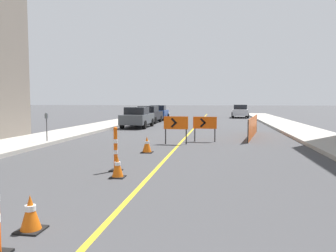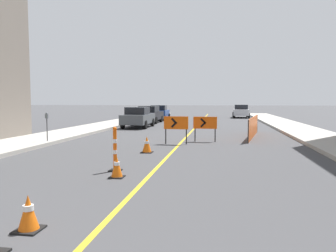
# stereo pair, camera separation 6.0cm
# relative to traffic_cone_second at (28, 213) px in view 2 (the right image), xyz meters

# --- Properties ---
(lane_stripe) EXTENTS (0.12, 53.73, 0.01)m
(lane_stripe) POSITION_rel_traffic_cone_second_xyz_m (1.09, 19.59, -0.28)
(lane_stripe) COLOR gold
(lane_stripe) RESTS_ON ground_plane
(sidewalk_left) EXTENTS (2.94, 53.73, 0.17)m
(sidewalk_left) POSITION_rel_traffic_cone_second_xyz_m (-6.24, 19.59, -0.20)
(sidewalk_left) COLOR #ADA89E
(sidewalk_left) RESTS_ON ground_plane
(sidewalk_right) EXTENTS (2.94, 53.73, 0.17)m
(sidewalk_right) POSITION_rel_traffic_cone_second_xyz_m (8.41, 19.59, -0.20)
(sidewalk_right) COLOR #ADA89E
(sidewalk_right) RESTS_ON ground_plane
(traffic_cone_second) EXTENTS (0.41, 0.41, 0.59)m
(traffic_cone_second) POSITION_rel_traffic_cone_second_xyz_m (0.00, 0.00, 0.00)
(traffic_cone_second) COLOR black
(traffic_cone_second) RESTS_ON ground_plane
(traffic_cone_third) EXTENTS (0.39, 0.39, 0.60)m
(traffic_cone_third) POSITION_rel_traffic_cone_second_xyz_m (0.26, 3.73, 0.01)
(traffic_cone_third) COLOR black
(traffic_cone_third) RESTS_ON ground_plane
(traffic_cone_fourth) EXTENTS (0.46, 0.46, 0.66)m
(traffic_cone_fourth) POSITION_rel_traffic_cone_second_xyz_m (0.11, 8.04, 0.04)
(traffic_cone_fourth) COLOR black
(traffic_cone_fourth) RESTS_ON ground_plane
(delineator_post_rear) EXTENTS (0.35, 0.35, 1.32)m
(delineator_post_rear) POSITION_rel_traffic_cone_second_xyz_m (-0.05, 4.52, 0.29)
(delineator_post_rear) COLOR black
(delineator_post_rear) RESTS_ON ground_plane
(arrow_barricade_primary) EXTENTS (1.18, 0.11, 1.33)m
(arrow_barricade_primary) POSITION_rel_traffic_cone_second_xyz_m (0.92, 10.80, 0.68)
(arrow_barricade_primary) COLOR #EF560C
(arrow_barricade_primary) RESTS_ON ground_plane
(arrow_barricade_secondary) EXTENTS (1.20, 0.09, 1.27)m
(arrow_barricade_secondary) POSITION_rel_traffic_cone_second_xyz_m (2.25, 11.94, 0.63)
(arrow_barricade_secondary) COLOR #EF560C
(arrow_barricade_secondary) RESTS_ON ground_plane
(safety_mesh_fence) EXTENTS (1.12, 6.18, 1.16)m
(safety_mesh_fence) POSITION_rel_traffic_cone_second_xyz_m (4.89, 14.60, 0.29)
(safety_mesh_fence) COLOR #EF560C
(safety_mesh_fence) RESTS_ON ground_plane
(parked_car_curb_near) EXTENTS (1.93, 4.30, 1.59)m
(parked_car_curb_near) POSITION_rel_traffic_cone_second_xyz_m (-3.30, 19.96, 0.51)
(parked_car_curb_near) COLOR #474C51
(parked_car_curb_near) RESTS_ON ground_plane
(parked_car_curb_mid) EXTENTS (1.96, 4.36, 1.59)m
(parked_car_curb_mid) POSITION_rel_traffic_cone_second_xyz_m (-3.56, 25.27, 0.51)
(parked_car_curb_mid) COLOR black
(parked_car_curb_mid) RESTS_ON ground_plane
(parked_car_curb_far) EXTENTS (2.00, 4.38, 1.59)m
(parked_car_curb_far) POSITION_rel_traffic_cone_second_xyz_m (-3.57, 30.23, 0.51)
(parked_car_curb_far) COLOR navy
(parked_car_curb_far) RESTS_ON ground_plane
(parked_car_opposite_side) EXTENTS (1.95, 4.36, 1.59)m
(parked_car_opposite_side) POSITION_rel_traffic_cone_second_xyz_m (5.48, 36.21, 0.51)
(parked_car_opposite_side) COLOR #B7B7BC
(parked_car_opposite_side) RESTS_ON ground_plane
(parking_meter_near_curb) EXTENTS (0.12, 0.11, 1.36)m
(parking_meter_near_curb) POSITION_rel_traffic_cone_second_xyz_m (-5.12, 9.68, 0.84)
(parking_meter_near_curb) COLOR #4C4C51
(parking_meter_near_curb) RESTS_ON sidewalk_left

